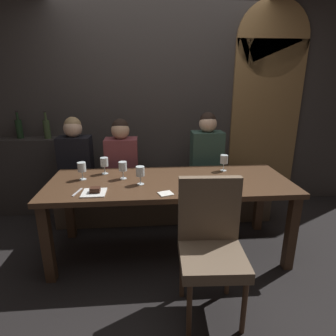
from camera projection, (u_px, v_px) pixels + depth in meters
name	position (u px, v px, depth m)	size (l,w,h in m)	color
ground	(170.00, 250.00, 2.76)	(9.00, 9.00, 0.00)	black
back_wall_tiled	(161.00, 90.00, 3.47)	(6.00, 0.12, 3.00)	#383330
arched_door	(267.00, 101.00, 3.55)	(0.90, 0.05, 2.55)	olive
back_counter	(40.00, 175.00, 3.49)	(1.10, 0.28, 0.95)	#2F2B29
dining_table	(170.00, 189.00, 2.57)	(2.20, 0.84, 0.74)	#412B1C
banquette_bench	(165.00, 200.00, 3.36)	(2.50, 0.44, 0.45)	#4A3C2E
chair_near_side	(211.00, 239.00, 1.93)	(0.46, 0.46, 0.98)	#4C3321
diner_redhead	(75.00, 154.00, 3.13)	(0.36, 0.24, 0.79)	black
diner_bearded	(122.00, 155.00, 3.12)	(0.36, 0.24, 0.77)	brown
diner_far_end	(207.00, 150.00, 3.21)	(0.36, 0.24, 0.83)	#2D473D
wine_bottle_dark_red	(19.00, 128.00, 3.32)	(0.08, 0.08, 0.33)	black
wine_bottle_pale_label	(47.00, 128.00, 3.31)	(0.08, 0.08, 0.33)	#384728
wine_glass_end_left	(104.00, 162.00, 2.69)	(0.08, 0.08, 0.16)	silver
wine_glass_near_left	(224.00, 160.00, 2.78)	(0.08, 0.08, 0.16)	silver
wine_glass_near_right	(123.00, 167.00, 2.55)	(0.08, 0.08, 0.16)	silver
wine_glass_center_back	(82.00, 167.00, 2.53)	(0.08, 0.08, 0.16)	silver
wine_glass_end_right	(140.00, 172.00, 2.41)	(0.08, 0.08, 0.16)	silver
dessert_plate	(94.00, 192.00, 2.24)	(0.19, 0.19, 0.05)	white
fork_on_table	(77.00, 192.00, 2.26)	(0.02, 0.17, 0.01)	silver
folded_napkin	(166.00, 194.00, 2.23)	(0.11, 0.10, 0.01)	silver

